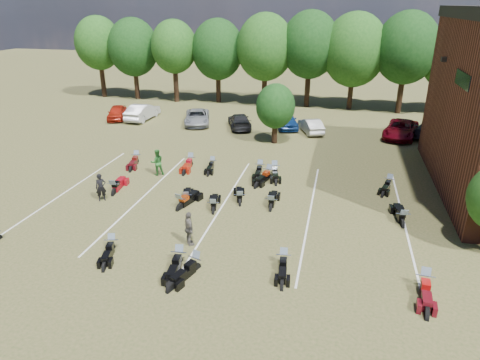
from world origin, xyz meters
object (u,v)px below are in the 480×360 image
(person_green, at_px, (157,162))
(motorcycle_14, at_px, (137,163))
(motorcycle_7, at_px, (114,194))
(car_4, at_px, (285,119))
(person_grey, at_px, (189,229))
(car_0, at_px, (117,113))
(motorcycle_3, at_px, (196,270))
(person_black, at_px, (101,187))

(person_green, xyz_separation_m, motorcycle_14, (-2.46, 1.82, -0.90))
(person_green, bearing_deg, motorcycle_7, 36.00)
(car_4, relative_size, person_grey, 2.59)
(car_0, distance_m, motorcycle_3, 28.44)
(person_black, xyz_separation_m, person_green, (1.55, 4.60, 0.07))
(person_black, height_order, motorcycle_14, person_black)
(car_0, xyz_separation_m, car_4, (16.92, 0.77, 0.10))
(car_0, distance_m, person_green, 16.60)
(person_black, bearing_deg, motorcycle_14, 61.65)
(person_green, bearing_deg, person_black, 37.57)
(car_0, distance_m, motorcycle_7, 18.95)
(motorcycle_7, relative_size, motorcycle_14, 1.05)
(person_black, xyz_separation_m, motorcycle_7, (0.22, 0.99, -0.84))
(motorcycle_7, bearing_deg, motorcycle_3, 131.18)
(car_4, relative_size, person_green, 2.51)
(motorcycle_14, bearing_deg, motorcycle_7, -90.03)
(person_black, height_order, motorcycle_3, person_black)
(motorcycle_14, bearing_deg, car_4, 40.70)
(car_4, height_order, motorcycle_3, car_4)
(car_4, bearing_deg, person_grey, -112.84)
(person_black, bearing_deg, motorcycle_3, -72.19)
(motorcycle_3, xyz_separation_m, motorcycle_14, (-8.62, 11.98, 0.00))
(car_0, distance_m, car_4, 16.94)
(person_black, xyz_separation_m, motorcycle_3, (7.71, -5.55, -0.84))
(person_grey, bearing_deg, car_0, 0.38)
(car_4, bearing_deg, person_green, -134.71)
(car_4, distance_m, person_black, 20.36)
(person_green, bearing_deg, car_4, -149.91)
(person_grey, bearing_deg, person_black, 26.88)
(person_green, xyz_separation_m, motorcycle_3, (6.16, -10.15, -0.90))
(motorcycle_7, bearing_deg, car_4, -122.56)
(car_0, height_order, person_black, person_black)
(person_black, bearing_deg, motorcycle_7, 40.90)
(motorcycle_3, bearing_deg, car_0, 142.77)
(person_black, bearing_deg, person_green, 34.97)
(car_4, xyz_separation_m, motorcycle_7, (-8.16, -17.56, -0.77))
(car_4, height_order, motorcycle_14, car_4)
(car_0, height_order, person_grey, person_grey)
(car_4, xyz_separation_m, motorcycle_3, (-0.68, -24.11, -0.77))
(person_black, distance_m, motorcycle_14, 6.54)
(car_0, relative_size, motorcycle_14, 1.71)
(person_green, bearing_deg, car_0, -86.41)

